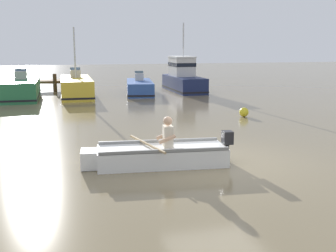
# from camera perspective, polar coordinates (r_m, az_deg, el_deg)

# --- Properties ---
(ground_plane) EXTENTS (120.00, 120.00, 0.00)m
(ground_plane) POSITION_cam_1_polar(r_m,az_deg,el_deg) (10.44, 7.13, -4.81)
(ground_plane) COLOR #7A6B4C
(rowboat_with_person) EXTENTS (3.73, 1.97, 1.19)m
(rowboat_with_person) POSITION_cam_1_polar(r_m,az_deg,el_deg) (9.94, -1.28, -4.03)
(rowboat_with_person) COLOR white
(rowboat_with_person) RESTS_ON ground
(moored_boat_green) EXTENTS (2.00, 5.37, 1.63)m
(moored_boat_green) POSITION_cam_1_polar(r_m,az_deg,el_deg) (24.24, -19.82, 4.82)
(moored_boat_green) COLOR #287042
(moored_boat_green) RESTS_ON ground
(moored_boat_yellow) EXTENTS (1.96, 6.21, 3.97)m
(moored_boat_yellow) POSITION_cam_1_polar(r_m,az_deg,el_deg) (24.77, -12.71, 5.32)
(moored_boat_yellow) COLOR gold
(moored_boat_yellow) RESTS_ON ground
(moored_boat_blue) EXTENTS (2.38, 5.04, 1.37)m
(moored_boat_blue) POSITION_cam_1_polar(r_m,az_deg,el_deg) (25.33, -4.00, 5.38)
(moored_boat_blue) COLOR #2D519E
(moored_boat_blue) RESTS_ON ground
(moored_boat_navy) EXTENTS (1.83, 5.22, 4.37)m
(moored_boat_navy) POSITION_cam_1_polar(r_m,az_deg,el_deg) (26.84, 2.11, 6.69)
(moored_boat_navy) COLOR #19234C
(moored_boat_navy) RESTS_ON ground
(mooring_buoy) EXTENTS (0.38, 0.38, 0.38)m
(mooring_buoy) POSITION_cam_1_polar(r_m,az_deg,el_deg) (17.10, 10.56, 1.92)
(mooring_buoy) COLOR yellow
(mooring_buoy) RESTS_ON ground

